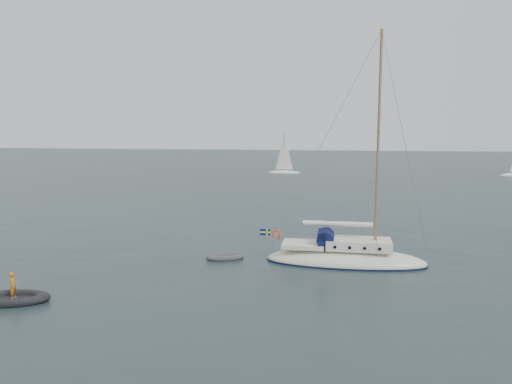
# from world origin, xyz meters

# --- Properties ---
(ground) EXTENTS (300.00, 300.00, 0.00)m
(ground) POSITION_xyz_m (0.00, 0.00, 0.00)
(ground) COLOR black
(ground) RESTS_ON ground
(sailboat) EXTENTS (10.65, 3.19, 15.17)m
(sailboat) POSITION_xyz_m (2.59, 2.33, 1.15)
(sailboat) COLOR beige
(sailboat) RESTS_ON ground
(dinghy) EXTENTS (2.57, 1.16, 0.37)m
(dinghy) POSITION_xyz_m (-5.26, 2.22, 0.16)
(dinghy) COLOR #4A4A4F
(dinghy) RESTS_ON ground
(rib) EXTENTS (3.94, 1.79, 1.58)m
(rib) POSITION_xyz_m (-14.18, -7.39, 0.24)
(rib) COLOR black
(rib) RESTS_ON ground
(distant_yacht_c) EXTENTS (6.06, 3.23, 8.02)m
(distant_yacht_c) POSITION_xyz_m (-7.19, 62.41, 3.43)
(distant_yacht_c) COLOR silver
(distant_yacht_c) RESTS_ON ground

